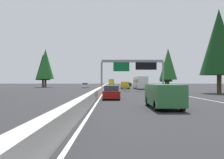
# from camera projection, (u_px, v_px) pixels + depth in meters

# --- Properties ---
(ground_plane) EXTENTS (320.00, 320.00, 0.00)m
(ground_plane) POSITION_uv_depth(u_px,v_px,m) (105.00, 89.00, 61.78)
(ground_plane) COLOR #262628
(median_barrier) EXTENTS (180.00, 0.56, 0.90)m
(median_barrier) POSITION_uv_depth(u_px,v_px,m) (105.00, 86.00, 81.78)
(median_barrier) COLOR #ADAAA3
(median_barrier) RESTS_ON ground
(shoulder_stripe_right) EXTENTS (160.00, 0.16, 0.01)m
(shoulder_stripe_right) POSITION_uv_depth(u_px,v_px,m) (143.00, 88.00, 71.85)
(shoulder_stripe_right) COLOR silver
(shoulder_stripe_right) RESTS_ON ground
(shoulder_stripe_median) EXTENTS (160.00, 0.16, 0.01)m
(shoulder_stripe_median) POSITION_uv_depth(u_px,v_px,m) (106.00, 88.00, 71.78)
(shoulder_stripe_median) COLOR silver
(shoulder_stripe_median) RESTS_ON ground
(sign_gantry_overhead) EXTENTS (0.50, 12.68, 6.25)m
(sign_gantry_overhead) POSITION_uv_depth(u_px,v_px,m) (133.00, 66.00, 47.12)
(sign_gantry_overhead) COLOR gray
(sign_gantry_overhead) RESTS_ON ground
(minivan_distant_a) EXTENTS (5.00, 1.95, 1.69)m
(minivan_distant_a) POSITION_uv_depth(u_px,v_px,m) (163.00, 95.00, 16.85)
(minivan_distant_a) COLOR #2D6B38
(minivan_distant_a) RESTS_ON ground
(sedan_mid_left) EXTENTS (4.40, 1.80, 1.47)m
(sedan_mid_left) POSITION_uv_depth(u_px,v_px,m) (111.00, 93.00, 25.64)
(sedan_mid_left) COLOR maroon
(sedan_mid_left) RESTS_ON ground
(pickup_distant_b) EXTENTS (5.60, 2.00, 1.86)m
(pickup_distant_b) POSITION_uv_depth(u_px,v_px,m) (125.00, 85.00, 60.89)
(pickup_distant_b) COLOR #AD931E
(pickup_distant_b) RESTS_ON ground
(sedan_far_center) EXTENTS (4.40, 1.80, 1.47)m
(sedan_far_center) POSITION_uv_depth(u_px,v_px,m) (129.00, 85.00, 96.70)
(sedan_far_center) COLOR black
(sedan_far_center) RESTS_ON ground
(sedan_near_right) EXTENTS (4.40, 1.80, 1.47)m
(sedan_near_right) POSITION_uv_depth(u_px,v_px,m) (160.00, 89.00, 36.99)
(sedan_near_right) COLOR silver
(sedan_near_right) RESTS_ON ground
(box_truck_mid_center) EXTENTS (8.50, 2.40, 2.95)m
(box_truck_mid_center) POSITION_uv_depth(u_px,v_px,m) (111.00, 82.00, 105.58)
(box_truck_mid_center) COLOR gold
(box_truck_mid_center) RESTS_ON ground
(bus_near_center) EXTENTS (11.50, 2.55, 3.10)m
(bus_near_center) POSITION_uv_depth(u_px,v_px,m) (140.00, 82.00, 61.11)
(bus_near_center) COLOR white
(bus_near_center) RESTS_ON ground
(oncoming_near) EXTENTS (4.40, 1.80, 1.47)m
(oncoming_near) POSITION_uv_depth(u_px,v_px,m) (85.00, 86.00, 72.37)
(oncoming_near) COLOR white
(oncoming_near) RESTS_ON ground
(conifer_right_near) EXTENTS (5.89, 5.89, 13.39)m
(conifer_right_near) POSITION_uv_depth(u_px,v_px,m) (219.00, 42.00, 37.18)
(conifer_right_near) COLOR #4C3823
(conifer_right_near) RESTS_ON ground
(conifer_right_mid) EXTENTS (4.84, 4.84, 11.00)m
(conifer_right_mid) POSITION_uv_depth(u_px,v_px,m) (168.00, 64.00, 64.64)
(conifer_right_mid) COLOR #4C3823
(conifer_right_mid) RESTS_ON ground
(conifer_right_far) EXTENTS (3.71, 3.71, 8.43)m
(conifer_right_far) POSITION_uv_depth(u_px,v_px,m) (166.00, 70.00, 67.54)
(conifer_right_far) COLOR #4C3823
(conifer_right_far) RESTS_ON ground
(conifer_left_mid) EXTENTS (5.49, 5.49, 12.48)m
(conifer_left_mid) POSITION_uv_depth(u_px,v_px,m) (45.00, 64.00, 76.60)
(conifer_left_mid) COLOR #4C3823
(conifer_left_mid) RESTS_ON ground
(conifer_left_far) EXTENTS (4.78, 4.78, 10.86)m
(conifer_left_far) POSITION_uv_depth(u_px,v_px,m) (43.00, 67.00, 77.07)
(conifer_left_far) COLOR #4C3823
(conifer_left_far) RESTS_ON ground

